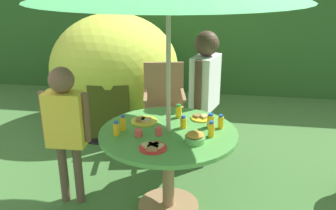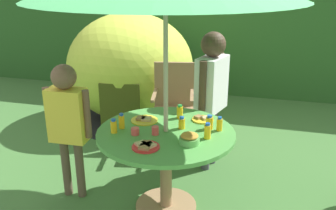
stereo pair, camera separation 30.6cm
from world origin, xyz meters
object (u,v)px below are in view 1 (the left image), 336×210
(child_in_yellow_shirt, at_px, (65,119))
(juice_bottle_center_front, at_px, (211,129))
(cup_far, at_px, (159,131))
(plate_center_back, at_px, (144,121))
(juice_bottle_back_edge, at_px, (123,123))
(garden_table, at_px, (168,149))
(snack_bowl, at_px, (195,138))
(plate_mid_left, at_px, (202,118))
(juice_bottle_mid_right, at_px, (211,121))
(juice_bottle_near_right, at_px, (183,122))
(child_in_white_shirt, at_px, (205,83))
(juice_bottle_front_edge, at_px, (179,111))
(wooden_chair, at_px, (164,102))
(juice_bottle_far_right, at_px, (221,122))
(juice_bottle_far_left, at_px, (116,129))
(cup_near, at_px, (139,133))
(plate_near_left, at_px, (153,147))
(dome_tent, at_px, (115,68))

(child_in_yellow_shirt, bearing_deg, juice_bottle_center_front, -2.80)
(child_in_yellow_shirt, xyz_separation_m, cup_far, (0.80, -0.06, -0.03))
(plate_center_back, distance_m, juice_bottle_back_edge, 0.24)
(garden_table, bearing_deg, cup_far, -127.96)
(juice_bottle_center_front, bearing_deg, snack_bowl, -133.32)
(plate_mid_left, height_order, juice_bottle_mid_right, juice_bottle_mid_right)
(juice_bottle_near_right, relative_size, cup_far, 1.53)
(juice_bottle_back_edge, bearing_deg, child_in_yellow_shirt, 179.22)
(cup_far, bearing_deg, juice_bottle_mid_right, 28.79)
(plate_center_back, bearing_deg, child_in_white_shirt, 54.07)
(snack_bowl, xyz_separation_m, juice_bottle_front_edge, (-0.18, 0.48, 0.02))
(plate_mid_left, distance_m, juice_bottle_back_edge, 0.71)
(wooden_chair, xyz_separation_m, plate_center_back, (-0.01, -1.02, 0.19))
(garden_table, bearing_deg, plate_mid_left, 50.93)
(juice_bottle_mid_right, height_order, juice_bottle_back_edge, juice_bottle_back_edge)
(child_in_yellow_shirt, bearing_deg, snack_bowl, -9.35)
(wooden_chair, bearing_deg, juice_bottle_mid_right, -72.63)
(child_in_white_shirt, relative_size, juice_bottle_far_right, 11.97)
(garden_table, height_order, juice_bottle_far_left, juice_bottle_far_left)
(snack_bowl, height_order, plate_center_back, snack_bowl)
(garden_table, bearing_deg, cup_near, -150.49)
(garden_table, bearing_deg, plate_center_back, 145.95)
(plate_near_left, height_order, plate_center_back, same)
(wooden_chair, height_order, juice_bottle_mid_right, wooden_chair)
(plate_mid_left, relative_size, plate_center_back, 0.81)
(juice_bottle_far_left, distance_m, juice_bottle_far_right, 0.85)
(child_in_white_shirt, xyz_separation_m, juice_bottle_far_right, (0.17, -0.70, -0.12))
(plate_mid_left, bearing_deg, juice_bottle_far_right, -47.28)
(juice_bottle_near_right, distance_m, juice_bottle_back_edge, 0.49)
(juice_bottle_far_right, bearing_deg, juice_bottle_near_right, -172.58)
(wooden_chair, xyz_separation_m, juice_bottle_back_edge, (-0.14, -1.21, 0.24))
(plate_mid_left, distance_m, cup_far, 0.50)
(juice_bottle_back_edge, bearing_deg, juice_bottle_far_left, -105.55)
(plate_mid_left, relative_size, cup_far, 2.78)
(juice_bottle_far_left, bearing_deg, child_in_white_shirt, 56.22)
(juice_bottle_back_edge, height_order, cup_near, juice_bottle_back_edge)
(dome_tent, xyz_separation_m, juice_bottle_center_front, (1.37, -1.99, 0.07))
(snack_bowl, distance_m, juice_bottle_near_right, 0.28)
(plate_mid_left, xyz_separation_m, juice_bottle_front_edge, (-0.20, -0.00, 0.05))
(plate_mid_left, bearing_deg, garden_table, -129.07)
(garden_table, xyz_separation_m, dome_tent, (-1.03, 1.94, 0.15))
(juice_bottle_near_right, xyz_separation_m, juice_bottle_far_left, (-0.51, -0.22, 0.01))
(juice_bottle_front_edge, bearing_deg, juice_bottle_center_front, -49.69)
(juice_bottle_mid_right, bearing_deg, juice_bottle_center_front, -86.17)
(child_in_white_shirt, xyz_separation_m, juice_bottle_far_left, (-0.64, -0.96, -0.12))
(child_in_yellow_shirt, distance_m, juice_bottle_mid_right, 1.21)
(garden_table, relative_size, juice_bottle_far_left, 9.54)
(plate_mid_left, xyz_separation_m, juice_bottle_center_front, (0.10, -0.36, 0.05))
(juice_bottle_mid_right, bearing_deg, dome_tent, 126.90)
(child_in_yellow_shirt, bearing_deg, juice_bottle_far_left, -14.63)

